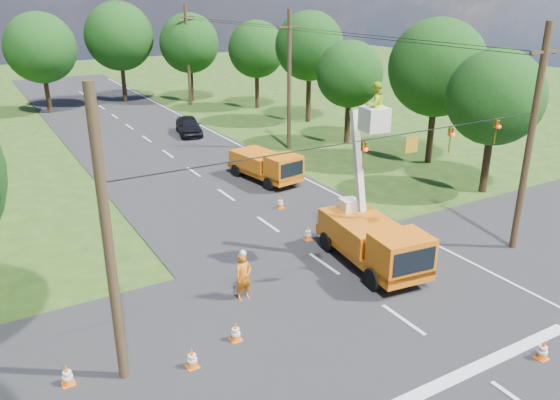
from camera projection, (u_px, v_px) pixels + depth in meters
ground at (194, 173)px, 35.75m from camera, size 140.00×140.00×0.00m
road_main at (194, 173)px, 35.75m from camera, size 12.00×100.00×0.06m
road_cross at (368, 296)px, 21.23m from camera, size 56.00×10.00×0.07m
stop_bar at (473, 370)px, 17.03m from camera, size 9.00×0.45×0.02m
edge_line at (268, 160)px, 38.39m from camera, size 0.12×90.00×0.02m
bucket_truck at (373, 230)px, 22.95m from camera, size 2.95×6.21×7.80m
second_truck at (266, 165)px, 33.78m from camera, size 2.78×5.57×2.00m
ground_worker at (244, 277)px, 20.66m from camera, size 0.75×0.53×1.94m
distant_car at (189, 126)px, 45.09m from camera, size 2.72×4.75×1.52m
traffic_cone_0 at (543, 350)px, 17.42m from camera, size 0.38×0.38×0.71m
traffic_cone_1 at (308, 233)px, 25.86m from camera, size 0.38×0.38×0.71m
traffic_cone_2 at (280, 202)px, 29.68m from camera, size 0.38×0.38×0.71m
traffic_cone_3 at (236, 332)px, 18.35m from camera, size 0.38×0.38×0.71m
traffic_cone_4 at (192, 358)px, 17.02m from camera, size 0.38×0.38×0.71m
traffic_cone_5 at (67, 375)px, 16.27m from camera, size 0.38×0.38×0.71m
traffic_cone_6 at (287, 171)px, 34.99m from camera, size 0.38×0.38×0.71m
pole_right_near at (530, 140)px, 23.42m from camera, size 1.80×0.30×10.00m
pole_right_mid at (289, 80)px, 39.56m from camera, size 1.80×0.30×10.00m
pole_right_far at (188, 55)px, 55.70m from camera, size 1.80×0.30×10.00m
pole_left at (108, 244)px, 15.15m from camera, size 0.30×0.30×9.00m
signal_span at (424, 142)px, 20.18m from camera, size 18.00×0.29×1.07m
tree_right_a at (495, 98)px, 30.46m from camera, size 5.40×5.40×8.28m
tree_right_b at (437, 68)px, 35.70m from camera, size 6.40×6.40×9.65m
tree_right_c at (350, 74)px, 40.90m from camera, size 5.00×5.00×7.83m
tree_right_d at (309, 46)px, 47.62m from camera, size 6.00×6.00×9.70m
tree_right_e at (256, 49)px, 53.91m from camera, size 5.60×5.60×8.63m
tree_far_a at (40, 48)px, 51.37m from camera, size 6.60×6.60×9.50m
tree_far_b at (119, 36)px, 56.53m from camera, size 7.00×7.00×10.32m
tree_far_c at (189, 43)px, 57.44m from camera, size 6.20×6.20×9.18m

